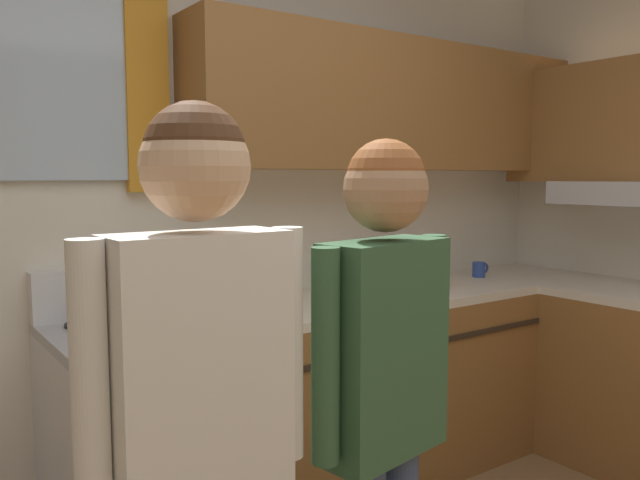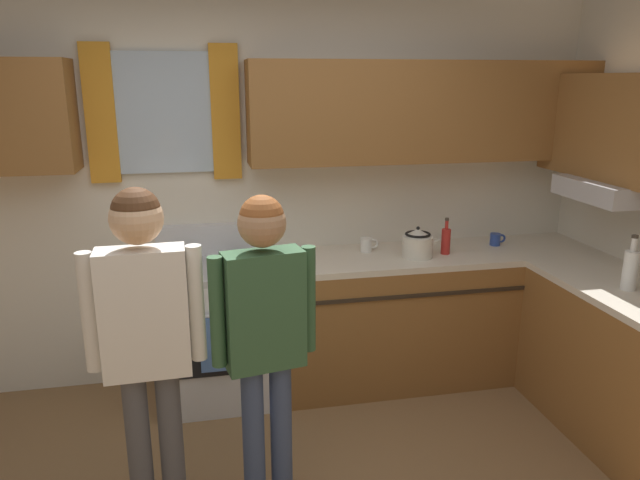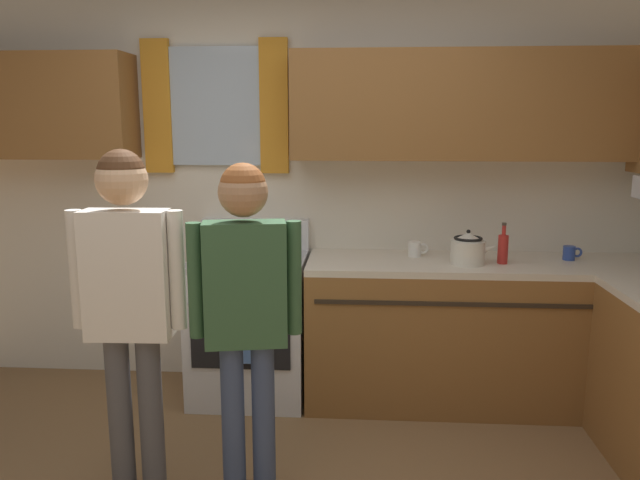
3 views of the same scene
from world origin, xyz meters
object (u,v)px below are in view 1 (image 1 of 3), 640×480
object	(u,v)px
bottle_sauce_red	(442,270)
adult_in_plaid	(384,371)
adult_left	(199,400)
mug_cobalt_blue	(479,269)
stovetop_kettle	(416,274)
stove_oven	(148,435)
mug_ceramic_white	(345,284)

from	to	relation	value
bottle_sauce_red	adult_in_plaid	xyz separation A→B (m)	(-1.33, -1.10, -0.01)
adult_left	adult_in_plaid	bearing A→B (deg)	2.32
mug_cobalt_blue	stovetop_kettle	distance (m)	0.66
stove_oven	mug_ceramic_white	distance (m)	1.15
stovetop_kettle	adult_in_plaid	distance (m)	1.55
stove_oven	mug_ceramic_white	world-z (taller)	stove_oven
mug_ceramic_white	adult_left	world-z (taller)	adult_left
stove_oven	mug_ceramic_white	bearing A→B (deg)	5.62
bottle_sauce_red	stovetop_kettle	world-z (taller)	bottle_sauce_red
mug_ceramic_white	adult_left	bearing A→B (deg)	-136.50
stovetop_kettle	adult_in_plaid	xyz separation A→B (m)	(-1.12, -1.07, -0.01)
stovetop_kettle	mug_ceramic_white	bearing A→B (deg)	147.10
stove_oven	adult_in_plaid	world-z (taller)	adult_in_plaid
stove_oven	adult_left	size ratio (longest dim) A/B	0.68
bottle_sauce_red	adult_in_plaid	size ratio (longest dim) A/B	0.16
bottle_sauce_red	mug_cobalt_blue	bearing A→B (deg)	16.46
mug_ceramic_white	mug_cobalt_blue	bearing A→B (deg)	-1.90
bottle_sauce_red	mug_cobalt_blue	xyz separation A→B (m)	(0.43, 0.13, -0.05)
bottle_sauce_red	stove_oven	bearing A→B (deg)	177.89
mug_cobalt_blue	adult_in_plaid	bearing A→B (deg)	-145.28
mug_cobalt_blue	adult_left	xyz separation A→B (m)	(-2.28, -1.24, 0.07)
stove_oven	mug_cobalt_blue	world-z (taller)	stove_oven
stove_oven	stovetop_kettle	bearing A→B (deg)	-3.72
mug_cobalt_blue	stovetop_kettle	bearing A→B (deg)	-166.21
bottle_sauce_red	mug_cobalt_blue	world-z (taller)	bottle_sauce_red
mug_ceramic_white	stovetop_kettle	world-z (taller)	stovetop_kettle
stove_oven	mug_cobalt_blue	bearing A→B (deg)	2.07
mug_cobalt_blue	stovetop_kettle	world-z (taller)	stovetop_kettle
mug_cobalt_blue	mug_ceramic_white	bearing A→B (deg)	178.10
stove_oven	bottle_sauce_red	world-z (taller)	bottle_sauce_red
stove_oven	mug_cobalt_blue	xyz separation A→B (m)	(1.97, 0.07, 0.48)
adult_in_plaid	stove_oven	bearing A→B (deg)	99.89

